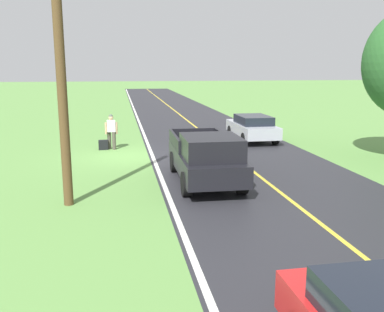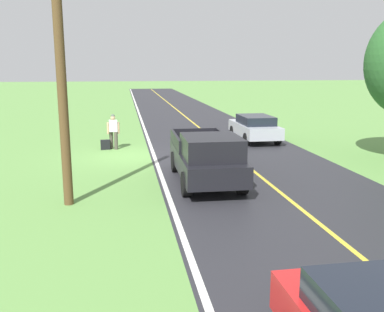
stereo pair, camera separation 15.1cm
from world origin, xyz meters
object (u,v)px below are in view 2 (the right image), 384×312
utility_pole_roadside (60,63)px  hitchhiker_walking (113,130)px  suitcase_carried (105,145)px  pickup_truck_passing (207,157)px  sedan_near_oncoming (255,127)px

utility_pole_roadside → hitchhiker_walking: bearing=-97.7°
hitchhiker_walking → utility_pole_roadside: 9.35m
hitchhiker_walking → suitcase_carried: hitchhiker_walking is taller
suitcase_carried → pickup_truck_passing: pickup_truck_passing is taller
pickup_truck_passing → sedan_near_oncoming: pickup_truck_passing is taller
suitcase_carried → utility_pole_roadside: bearing=-9.2°
hitchhiker_walking → pickup_truck_passing: pickup_truck_passing is taller
sedan_near_oncoming → utility_pole_roadside: utility_pole_roadside is taller
utility_pole_roadside → sedan_near_oncoming: bearing=-131.6°
suitcase_carried → sedan_near_oncoming: (-8.09, -1.37, 0.51)m
hitchhiker_walking → sedan_near_oncoming: (-7.68, -1.26, -0.23)m
sedan_near_oncoming → utility_pole_roadside: size_ratio=0.53×
suitcase_carried → utility_pole_roadside: size_ratio=0.06×
sedan_near_oncoming → hitchhiker_walking: bearing=9.3°
sedan_near_oncoming → utility_pole_roadside: 13.76m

